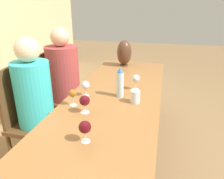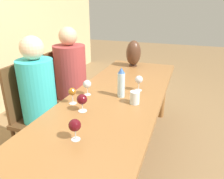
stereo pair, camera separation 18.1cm
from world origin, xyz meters
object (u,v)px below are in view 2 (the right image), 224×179
object	(u,v)px
chair_near	(34,112)
wine_glass_2	(87,84)
wine_glass_1	(82,100)
chair_far	(66,90)
vase	(133,53)
wine_glass_4	(72,92)
wine_glass_0	(139,80)
wine_glass_3	(75,126)
person_near	(40,99)
water_bottle	(121,83)
person_far	(72,79)
water_tumbler	(135,98)

from	to	relation	value
chair_near	wine_glass_2	bearing A→B (deg)	-77.71
chair_near	wine_glass_1	bearing A→B (deg)	-106.52
wine_glass_1	chair_far	distance (m)	1.05
vase	wine_glass_4	bearing A→B (deg)	171.83
wine_glass_0	chair_near	xyz separation A→B (m)	(-0.37, 0.93, -0.32)
wine_glass_4	chair_far	world-z (taller)	chair_far
chair_far	vase	bearing A→B (deg)	-49.70
wine_glass_3	person_near	world-z (taller)	person_near
wine_glass_0	person_near	xyz separation A→B (m)	(-0.37, 0.84, -0.16)
water_bottle	person_far	world-z (taller)	person_far
wine_glass_1	wine_glass_3	distance (m)	0.37
chair_near	person_far	xyz separation A→B (m)	(0.60, -0.09, 0.16)
wine_glass_2	wine_glass_3	distance (m)	0.69
wine_glass_0	water_tumbler	bearing A→B (deg)	-172.99
person_near	chair_far	bearing A→B (deg)	8.54
water_bottle	wine_glass_3	size ratio (longest dim) A/B	1.93
water_bottle	person_near	distance (m)	0.77
wine_glass_2	vase	bearing A→B (deg)	-7.93
water_bottle	wine_glass_1	distance (m)	0.41
vase	wine_glass_2	world-z (taller)	vase
wine_glass_4	chair_far	distance (m)	0.90
wine_glass_0	chair_far	size ratio (longest dim) A/B	0.15
person_near	person_far	bearing A→B (deg)	-0.14
wine_glass_3	person_far	world-z (taller)	person_far
wine_glass_0	wine_glass_4	size ratio (longest dim) A/B	1.07
person_near	person_far	world-z (taller)	person_far
water_bottle	chair_far	xyz separation A→B (m)	(0.42, 0.82, -0.34)
water_tumbler	wine_glass_2	world-z (taller)	wine_glass_2
wine_glass_4	chair_near	bearing A→B (deg)	79.47
wine_glass_0	wine_glass_2	bearing A→B (deg)	122.16
wine_glass_4	person_near	world-z (taller)	person_near
water_bottle	wine_glass_2	distance (m)	0.30
wine_glass_1	person_far	world-z (taller)	person_far
water_bottle	person_near	bearing A→B (deg)	103.56
chair_far	wine_glass_1	bearing A→B (deg)	-141.37
water_tumbler	wine_glass_3	distance (m)	0.65
water_bottle	wine_glass_4	size ratio (longest dim) A/B	1.94
chair_near	person_near	xyz separation A→B (m)	(0.00, -0.09, 0.16)
vase	wine_glass_3	world-z (taller)	vase
water_bottle	vase	world-z (taller)	vase
water_bottle	chair_far	world-z (taller)	water_bottle
wine_glass_0	chair_near	distance (m)	1.05
person_near	chair_near	bearing A→B (deg)	90.00
wine_glass_2	chair_far	distance (m)	0.78
wine_glass_1	wine_glass_2	xyz separation A→B (m)	(0.30, 0.10, 0.00)
water_tumbler	wine_glass_3	size ratio (longest dim) A/B	0.76
wine_glass_1	person_far	xyz separation A→B (m)	(0.78, 0.54, -0.15)
wine_glass_2	person_near	xyz separation A→B (m)	(-0.11, 0.44, -0.15)
person_near	wine_glass_0	bearing A→B (deg)	-66.27
chair_near	person_far	size ratio (longest dim) A/B	0.78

